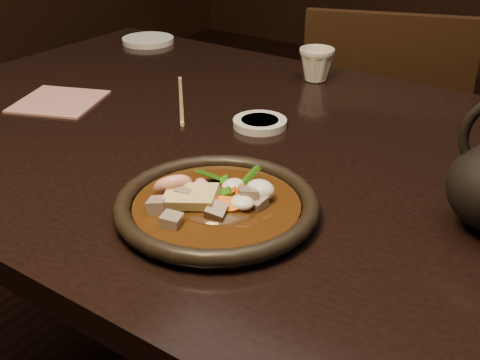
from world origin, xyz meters
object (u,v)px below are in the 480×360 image
Objects in this scene: chair at (378,152)px; tea_cup at (316,63)px; table at (291,195)px; plate at (217,206)px.

chair is 0.44m from tea_cup.
tea_cup is (-0.04, -0.31, 0.32)m from chair.
table is 0.39m from tea_cup.
chair is 3.21× the size of plate.
table is 5.94× the size of plate.
table is at bearing 94.04° from plate.
chair is 0.93m from plate.
chair is 11.64× the size of tea_cup.
table is 1.85× the size of chair.
plate is at bearing -73.95° from tea_cup.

